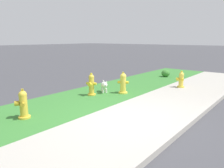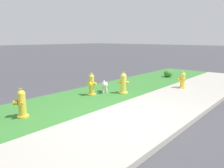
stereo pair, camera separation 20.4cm
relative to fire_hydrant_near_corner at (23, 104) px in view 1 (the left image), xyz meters
name	(u,v)px [view 1 (the left image)]	position (x,y,z in m)	size (l,w,h in m)	color
ground_plane	(132,120)	(1.54, -2.09, -0.35)	(120.00, 120.00, 0.00)	#424247
sidewalk_pavement	(132,120)	(1.54, -2.09, -0.34)	(18.00, 2.11, 0.01)	#ADA89E
grass_verge	(69,102)	(1.54, 0.19, -0.34)	(18.00, 2.45, 0.01)	#387A33
street_curb	(179,130)	(1.54, -3.23, -0.29)	(18.00, 0.16, 0.12)	#ADA89E
fire_hydrant_near_corner	(23,104)	(0.00, 0.00, 0.00)	(0.33, 0.35, 0.73)	gold
fire_hydrant_mid_block	(123,83)	(3.48, -0.39, 0.01)	(0.36, 0.38, 0.75)	yellow
fire_hydrant_across_street	(91,85)	(2.58, 0.27, 0.02)	(0.33, 0.36, 0.76)	gold
fire_hydrant_by_grass_verge	(181,80)	(5.64, -1.60, -0.04)	(0.33, 0.33, 0.65)	yellow
small_white_dog	(104,85)	(3.15, 0.18, -0.09)	(0.45, 0.48, 0.45)	white
shrub_bush_mid_verge	(166,73)	(7.55, -0.04, -0.17)	(0.41, 0.41, 0.35)	#3D7F33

